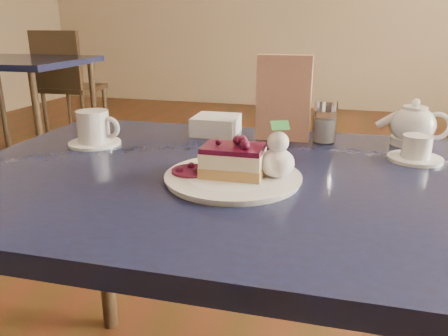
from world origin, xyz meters
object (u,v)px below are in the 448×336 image
(main_table, at_px, (238,207))
(bg_table_far_left, at_px, (24,153))
(dessert_plate, at_px, (233,178))
(tea_set, at_px, (413,131))
(cheesecake_slice, at_px, (233,161))
(coffee_set, at_px, (94,130))

(main_table, xyz_separation_m, bg_table_far_left, (-2.28, 1.97, -0.63))
(dessert_plate, bearing_deg, tea_set, 43.56)
(cheesecake_slice, height_order, tea_set, tea_set)
(dessert_plate, relative_size, tea_set, 1.03)
(dessert_plate, distance_m, cheesecake_slice, 0.04)
(coffee_set, xyz_separation_m, tea_set, (0.81, 0.20, 0.00))
(main_table, bearing_deg, bg_table_far_left, 137.72)
(bg_table_far_left, bearing_deg, main_table, -43.14)
(coffee_set, bearing_deg, cheesecake_slice, -21.82)
(tea_set, bearing_deg, main_table, -140.91)
(main_table, distance_m, coffee_set, 0.46)
(coffee_set, height_order, tea_set, tea_set)
(tea_set, bearing_deg, coffee_set, -166.28)
(coffee_set, bearing_deg, tea_set, 13.72)
(dessert_plate, height_order, cheesecake_slice, cheesecake_slice)
(tea_set, height_order, bg_table_far_left, tea_set)
(coffee_set, relative_size, bg_table_far_left, 0.07)
(coffee_set, bearing_deg, bg_table_far_left, 135.03)
(main_table, xyz_separation_m, tea_set, (0.39, 0.32, 0.13))
(coffee_set, relative_size, tea_set, 0.54)
(dessert_plate, bearing_deg, bg_table_far_left, 138.41)
(main_table, xyz_separation_m, cheesecake_slice, (0.00, -0.05, 0.13))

